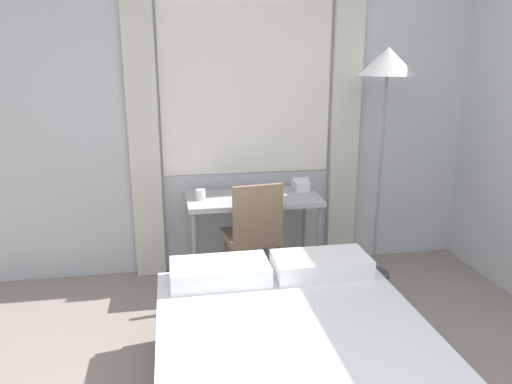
{
  "coord_description": "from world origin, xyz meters",
  "views": [
    {
      "loc": [
        -0.53,
        -1.46,
        1.86
      ],
      "look_at": [
        0.06,
        1.91,
        0.88
      ],
      "focal_mm": 35.0,
      "sensor_mm": 36.0,
      "label": 1
    }
  ],
  "objects_px": {
    "desk_chair": "(254,231)",
    "mug": "(200,194)",
    "telephone": "(301,184)",
    "standing_lamp": "(387,76)",
    "desk": "(253,205)",
    "book": "(262,194)"
  },
  "relations": [
    {
      "from": "desk_chair",
      "to": "standing_lamp",
      "type": "height_order",
      "value": "standing_lamp"
    },
    {
      "from": "desk",
      "to": "desk_chair",
      "type": "relative_size",
      "value": 1.16
    },
    {
      "from": "standing_lamp",
      "to": "mug",
      "type": "height_order",
      "value": "standing_lamp"
    },
    {
      "from": "standing_lamp",
      "to": "mug",
      "type": "relative_size",
      "value": 23.06
    },
    {
      "from": "standing_lamp",
      "to": "book",
      "type": "bearing_deg",
      "value": 172.9
    },
    {
      "from": "desk",
      "to": "desk_chair",
      "type": "xyz_separation_m",
      "value": [
        -0.04,
        -0.22,
        -0.14
      ]
    },
    {
      "from": "desk",
      "to": "standing_lamp",
      "type": "xyz_separation_m",
      "value": [
        1.02,
        -0.1,
        1.0
      ]
    },
    {
      "from": "desk",
      "to": "telephone",
      "type": "distance_m",
      "value": 0.45
    },
    {
      "from": "telephone",
      "to": "book",
      "type": "relative_size",
      "value": 0.57
    },
    {
      "from": "desk_chair",
      "to": "book",
      "type": "height_order",
      "value": "desk_chair"
    },
    {
      "from": "standing_lamp",
      "to": "mug",
      "type": "bearing_deg",
      "value": 176.64
    },
    {
      "from": "desk_chair",
      "to": "mug",
      "type": "relative_size",
      "value": 11.18
    },
    {
      "from": "desk_chair",
      "to": "telephone",
      "type": "distance_m",
      "value": 0.63
    },
    {
      "from": "desk",
      "to": "book",
      "type": "relative_size",
      "value": 3.32
    },
    {
      "from": "mug",
      "to": "standing_lamp",
      "type": "bearing_deg",
      "value": -3.36
    },
    {
      "from": "desk",
      "to": "mug",
      "type": "relative_size",
      "value": 12.98
    },
    {
      "from": "desk_chair",
      "to": "mug",
      "type": "xyz_separation_m",
      "value": [
        -0.38,
        0.21,
        0.25
      ]
    },
    {
      "from": "desk_chair",
      "to": "book",
      "type": "xyz_separation_m",
      "value": [
        0.11,
        0.24,
        0.22
      ]
    },
    {
      "from": "book",
      "to": "mug",
      "type": "bearing_deg",
      "value": -176.1
    },
    {
      "from": "standing_lamp",
      "to": "telephone",
      "type": "height_order",
      "value": "standing_lamp"
    },
    {
      "from": "desk_chair",
      "to": "standing_lamp",
      "type": "xyz_separation_m",
      "value": [
        1.05,
        0.12,
        1.14
      ]
    },
    {
      "from": "mug",
      "to": "desk",
      "type": "bearing_deg",
      "value": 1.98
    }
  ]
}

